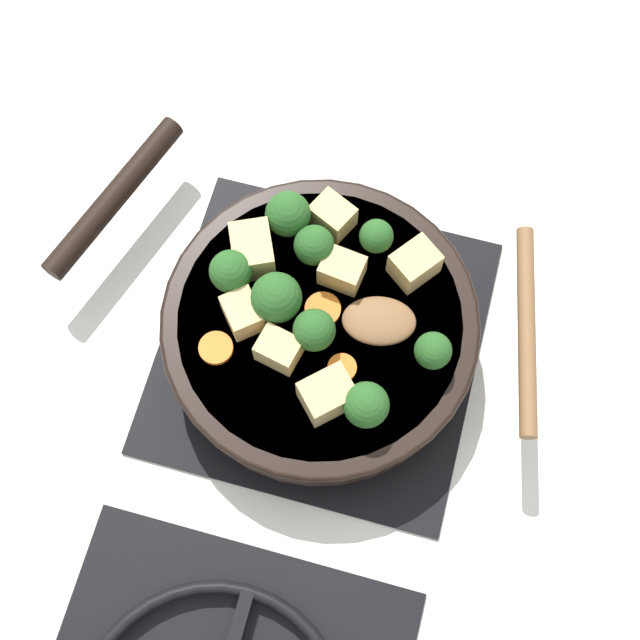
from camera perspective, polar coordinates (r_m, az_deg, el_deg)
ground_plane at (r=0.89m, az=0.00°, el=-1.68°), size 2.40×2.40×0.00m
front_burner_grate at (r=0.88m, az=0.00°, el=-1.43°), size 0.31×0.31×0.03m
skillet_pan at (r=0.84m, az=-0.20°, el=-0.38°), size 0.42×0.32×0.05m
wooden_spoon at (r=0.82m, az=8.76°, el=-0.34°), size 0.20×0.20×0.02m
tofu_cube_center_large at (r=0.82m, az=1.42°, el=3.20°), size 0.04×0.04×0.03m
tofu_cube_near_handle at (r=0.81m, az=-4.99°, el=0.42°), size 0.05×0.05×0.03m
tofu_cube_east_chunk at (r=0.78m, az=0.48°, el=-4.80°), size 0.06×0.06×0.04m
tofu_cube_west_chunk at (r=0.85m, az=0.82°, el=6.69°), size 0.05×0.04×0.03m
tofu_cube_back_piece at (r=0.83m, az=-4.35°, el=4.48°), size 0.05×0.06×0.04m
tofu_cube_front_piece at (r=0.83m, az=6.08°, el=3.59°), size 0.05×0.05×0.03m
tofu_cube_mid_small at (r=0.80m, az=-2.66°, el=-1.90°), size 0.04×0.04×0.03m
broccoli_floret_near_spoon at (r=0.79m, az=-0.33°, el=-0.67°), size 0.04×0.04×0.05m
broccoli_floret_center_top at (r=0.82m, az=-0.38°, el=4.79°), size 0.04×0.04×0.05m
broccoli_floret_east_rim at (r=0.83m, az=3.62°, el=5.35°), size 0.03×0.03×0.04m
broccoli_floret_west_rim at (r=0.80m, az=-2.82°, el=1.40°), size 0.05×0.05×0.05m
broccoli_floret_north_edge at (r=0.81m, az=-5.73°, el=3.11°), size 0.04×0.04×0.05m
broccoli_floret_south_cluster at (r=0.79m, az=7.24°, el=-1.98°), size 0.03×0.03×0.04m
broccoli_floret_mid_floret at (r=0.83m, az=-2.06°, el=6.77°), size 0.04×0.04×0.05m
broccoli_floret_small_inner at (r=0.77m, az=2.98°, el=-5.45°), size 0.04×0.04×0.05m
carrot_slice_orange_thin at (r=0.81m, az=-6.68°, el=-1.79°), size 0.03×0.03×0.01m
carrot_slice_near_center at (r=0.80m, az=1.42°, el=-3.09°), size 0.03×0.03×0.01m
carrot_slice_edge_slice at (r=0.82m, az=-0.01°, el=0.73°), size 0.03×0.03×0.01m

